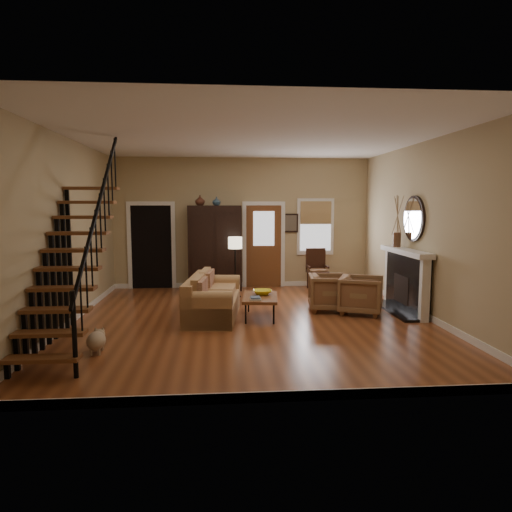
{
  "coord_description": "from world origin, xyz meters",
  "views": [
    {
      "loc": [
        -0.6,
        -8.18,
        2.12
      ],
      "look_at": [
        0.1,
        0.4,
        1.15
      ],
      "focal_mm": 32.0,
      "sensor_mm": 36.0,
      "label": 1
    }
  ],
  "objects": [
    {
      "name": "room",
      "position": [
        -0.41,
        1.76,
        1.51
      ],
      "size": [
        7.0,
        7.33,
        3.3
      ],
      "color": "brown",
      "rests_on": "ground"
    },
    {
      "name": "side_chair",
      "position": [
        1.85,
        2.95,
        0.51
      ],
      "size": [
        0.54,
        0.54,
        1.02
      ],
      "primitive_type": null,
      "color": "#361B11",
      "rests_on": "ground"
    },
    {
      "name": "books",
      "position": [
        0.05,
        -0.09,
        0.44
      ],
      "size": [
        0.2,
        0.27,
        0.05
      ],
      "primitive_type": null,
      "color": "beige",
      "rests_on": "coffee_table"
    },
    {
      "name": "fireplace",
      "position": [
        3.13,
        0.5,
        0.74
      ],
      "size": [
        0.33,
        1.95,
        2.3
      ],
      "color": "black",
      "rests_on": "ground"
    },
    {
      "name": "sofa",
      "position": [
        -0.72,
        0.34,
        0.38
      ],
      "size": [
        1.1,
        2.12,
        0.76
      ],
      "primitive_type": null,
      "rotation": [
        0.0,
        0.0,
        -0.11
      ],
      "color": "#AB7D4D",
      "rests_on": "ground"
    },
    {
      "name": "coffee_table",
      "position": [
        0.17,
        0.21,
        0.21
      ],
      "size": [
        0.75,
        1.14,
        0.41
      ],
      "primitive_type": null,
      "rotation": [
        0.0,
        0.0,
        -0.12
      ],
      "color": "brown",
      "rests_on": "ground"
    },
    {
      "name": "vase_b",
      "position": [
        -0.65,
        3.05,
        2.21
      ],
      "size": [
        0.2,
        0.2,
        0.21
      ],
      "primitive_type": "imported",
      "color": "#334C60",
      "rests_on": "armoire"
    },
    {
      "name": "armoire",
      "position": [
        -0.7,
        3.15,
        1.05
      ],
      "size": [
        1.3,
        0.6,
        2.1
      ],
      "primitive_type": null,
      "color": "black",
      "rests_on": "ground"
    },
    {
      "name": "armchair_right",
      "position": [
        1.61,
        0.68,
        0.37
      ],
      "size": [
        0.91,
        0.89,
        0.74
      ],
      "primitive_type": "imported",
      "rotation": [
        0.0,
        0.0,
        1.44
      ],
      "color": "brown",
      "rests_on": "ground"
    },
    {
      "name": "armchair_left",
      "position": [
        2.16,
        0.37,
        0.37
      ],
      "size": [
        1.06,
        1.04,
        0.74
      ],
      "primitive_type": "imported",
      "rotation": [
        0.0,
        0.0,
        1.17
      ],
      "color": "brown",
      "rests_on": "ground"
    },
    {
      "name": "bowl",
      "position": [
        0.22,
        0.36,
        0.46
      ],
      "size": [
        0.37,
        0.37,
        0.09
      ],
      "primitive_type": "imported",
      "color": "yellow",
      "rests_on": "coffee_table"
    },
    {
      "name": "dog",
      "position": [
        -2.37,
        -1.66,
        0.16
      ],
      "size": [
        0.28,
        0.46,
        0.32
      ],
      "primitive_type": null,
      "rotation": [
        0.0,
        0.0,
        0.04
      ],
      "color": "tan",
      "rests_on": "ground"
    },
    {
      "name": "staircase",
      "position": [
        -2.78,
        -1.3,
        1.6
      ],
      "size": [
        0.94,
        2.8,
        3.2
      ],
      "primitive_type": null,
      "color": "brown",
      "rests_on": "ground"
    },
    {
      "name": "floor_lamp",
      "position": [
        -0.23,
        2.18,
        0.69
      ],
      "size": [
        0.41,
        0.41,
        1.39
      ],
      "primitive_type": null,
      "rotation": [
        0.0,
        0.0,
        0.37
      ],
      "color": "black",
      "rests_on": "ground"
    },
    {
      "name": "vase_a",
      "position": [
        -1.05,
        3.05,
        2.22
      ],
      "size": [
        0.24,
        0.24,
        0.25
      ],
      "primitive_type": "imported",
      "color": "#4C2619",
      "rests_on": "armoire"
    }
  ]
}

